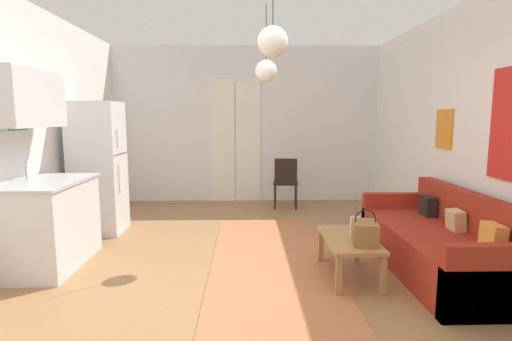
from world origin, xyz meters
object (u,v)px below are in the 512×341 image
at_px(couch, 442,245).
at_px(handbag, 365,232).
at_px(bamboo_vase, 355,226).
at_px(refrigerator, 98,168).
at_px(accent_chair, 286,180).
at_px(pendant_lamp_near, 273,42).
at_px(pendant_lamp_far, 266,71).
at_px(coffee_table, 349,243).

height_order(couch, handbag, couch).
distance_m(bamboo_vase, refrigerator, 3.47).
xyz_separation_m(accent_chair, pendant_lamp_near, (-0.44, -3.14, 1.72)).
bearing_deg(couch, handbag, -160.94).
distance_m(bamboo_vase, pendant_lamp_near, 1.93).
distance_m(couch, accent_chair, 3.12).
xyz_separation_m(pendant_lamp_near, pendant_lamp_far, (0.00, 1.19, -0.11)).
relative_size(accent_chair, pendant_lamp_near, 1.14).
bearing_deg(coffee_table, couch, 7.10).
xyz_separation_m(coffee_table, pendant_lamp_near, (-0.77, -0.19, 1.86)).
xyz_separation_m(refrigerator, pendant_lamp_far, (2.23, -0.63, 1.21)).
bearing_deg(pendant_lamp_near, couch, 10.25).
bearing_deg(refrigerator, coffee_table, -28.43).
distance_m(coffee_table, refrigerator, 3.46).
bearing_deg(couch, bamboo_vase, -177.00).
bearing_deg(bamboo_vase, pendant_lamp_far, 132.51).
xyz_separation_m(coffee_table, bamboo_vase, (0.07, 0.07, 0.15)).
relative_size(couch, coffee_table, 2.34).
distance_m(refrigerator, accent_chair, 3.01).
relative_size(couch, pendant_lamp_near, 2.76).
bearing_deg(pendant_lamp_far, coffee_table, -52.27).
bearing_deg(coffee_table, refrigerator, 151.57).
relative_size(refrigerator, pendant_lamp_far, 2.02).
bearing_deg(couch, coffee_table, -172.90).
bearing_deg(handbag, couch, 19.06).
bearing_deg(handbag, coffee_table, 117.01).
relative_size(handbag, refrigerator, 0.20).
height_order(handbag, pendant_lamp_near, pendant_lamp_near).
bearing_deg(pendant_lamp_far, accent_chair, 77.22).
bearing_deg(pendant_lamp_near, handbag, 0.68).
bearing_deg(accent_chair, refrigerator, 31.70).
xyz_separation_m(couch, bamboo_vase, (-0.91, -0.05, 0.22)).
distance_m(pendant_lamp_near, pendant_lamp_far, 1.20).
relative_size(handbag, pendant_lamp_near, 0.45).
bearing_deg(pendant_lamp_far, couch, -26.48).
distance_m(refrigerator, pendant_lamp_far, 2.62).
relative_size(bamboo_vase, pendant_lamp_far, 0.46).
distance_m(couch, pendant_lamp_near, 2.63).
relative_size(couch, handbag, 6.13).
bearing_deg(refrigerator, bamboo_vase, -26.75).
relative_size(couch, refrigerator, 1.20).
relative_size(accent_chair, pendant_lamp_far, 1.00).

